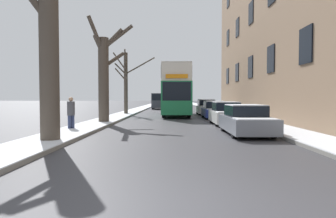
# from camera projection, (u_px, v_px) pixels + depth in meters

# --- Properties ---
(ground_plane) EXTENTS (320.00, 320.00, 0.00)m
(ground_plane) POSITION_uv_depth(u_px,v_px,m) (196.00, 211.00, 4.51)
(ground_plane) COLOR #38383D
(sidewalk_left) EXTENTS (2.04, 130.00, 0.16)m
(sidewalk_left) POSITION_uv_depth(u_px,v_px,m) (148.00, 106.00, 57.54)
(sidewalk_left) COLOR gray
(sidewalk_left) RESTS_ON ground
(sidewalk_right) EXTENTS (2.04, 130.00, 0.16)m
(sidewalk_right) POSITION_uv_depth(u_px,v_px,m) (201.00, 106.00, 57.37)
(sidewalk_right) COLOR gray
(sidewalk_right) RESTS_ON ground
(terrace_facade_right) EXTENTS (9.10, 35.46, 16.80)m
(terrace_facade_right) POSITION_uv_depth(u_px,v_px,m) (321.00, 7.00, 22.11)
(terrace_facade_right) COLOR #8C7056
(terrace_facade_right) RESTS_ON ground
(bare_tree_left_0) EXTENTS (2.24, 2.28, 7.24)m
(bare_tree_left_0) POSITION_uv_depth(u_px,v_px,m) (47.00, 46.00, 10.98)
(bare_tree_left_0) COLOR #4C4238
(bare_tree_left_0) RESTS_ON ground
(bare_tree_left_1) EXTENTS (2.90, 2.62, 6.77)m
(bare_tree_left_1) POSITION_uv_depth(u_px,v_px,m) (104.00, 74.00, 19.41)
(bare_tree_left_1) COLOR #4C4238
(bare_tree_left_1) RESTS_ON ground
(bare_tree_left_2) EXTENTS (4.22, 2.57, 6.24)m
(bare_tree_left_2) POSITION_uv_depth(u_px,v_px,m) (126.00, 80.00, 29.25)
(bare_tree_left_2) COLOR #4C4238
(bare_tree_left_2) RESTS_ON ground
(double_decker_bus) EXTENTS (2.51, 10.20, 4.55)m
(double_decker_bus) POSITION_uv_depth(u_px,v_px,m) (176.00, 89.00, 28.35)
(double_decker_bus) COLOR #1E7A47
(double_decker_bus) RESTS_ON ground
(parked_car_0) EXTENTS (1.85, 4.45, 1.39)m
(parked_car_0) POSITION_uv_depth(u_px,v_px,m) (246.00, 121.00, 13.89)
(parked_car_0) COLOR slate
(parked_car_0) RESTS_ON ground
(parked_car_1) EXTENTS (1.76, 4.10, 1.45)m
(parked_car_1) POSITION_uv_depth(u_px,v_px,m) (226.00, 114.00, 19.00)
(parked_car_1) COLOR silver
(parked_car_1) RESTS_ON ground
(parked_car_2) EXTENTS (1.73, 4.31, 1.45)m
(parked_car_2) POSITION_uv_depth(u_px,v_px,m) (214.00, 110.00, 24.70)
(parked_car_2) COLOR navy
(parked_car_2) RESTS_ON ground
(parked_car_3) EXTENTS (1.83, 4.49, 1.56)m
(parked_car_3) POSITION_uv_depth(u_px,v_px,m) (206.00, 107.00, 30.39)
(parked_car_3) COLOR silver
(parked_car_3) RESTS_ON ground
(oncoming_van) EXTENTS (1.98, 5.10, 2.34)m
(oncoming_van) POSITION_uv_depth(u_px,v_px,m) (159.00, 101.00, 45.10)
(oncoming_van) COLOR #333842
(oncoming_van) RESTS_ON ground
(pedestrian_left_sidewalk) EXTENTS (0.38, 0.38, 1.74)m
(pedestrian_left_sidewalk) POSITION_uv_depth(u_px,v_px,m) (71.00, 113.00, 15.14)
(pedestrian_left_sidewalk) COLOR navy
(pedestrian_left_sidewalk) RESTS_ON ground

